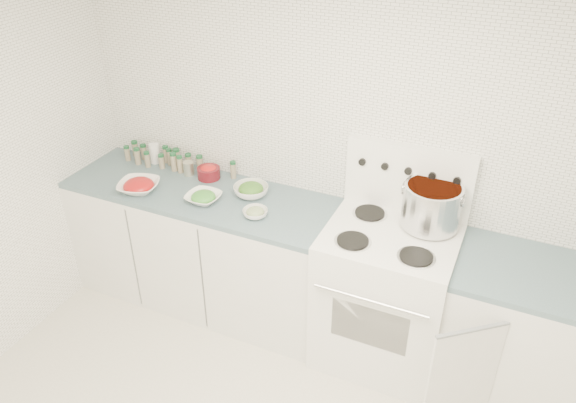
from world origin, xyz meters
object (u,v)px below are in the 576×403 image
(stock_pot, at_px, (432,204))
(bowl_tomato, at_px, (139,186))
(bowl_snowpea, at_px, (203,197))
(stove, at_px, (385,292))

(stock_pot, bearing_deg, bowl_tomato, -170.20)
(stock_pot, xyz_separation_m, bowl_tomato, (-1.84, -0.32, -0.15))
(stock_pot, height_order, bowl_snowpea, stock_pot)
(stove, relative_size, stock_pot, 3.82)
(stock_pot, xyz_separation_m, bowl_snowpea, (-1.38, -0.26, -0.15))
(stove, distance_m, bowl_snowpea, 1.29)
(stove, distance_m, bowl_tomato, 1.73)
(stove, relative_size, bowl_snowpea, 6.17)
(bowl_tomato, bearing_deg, bowl_snowpea, 7.24)
(stove, bearing_deg, stock_pot, 42.85)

